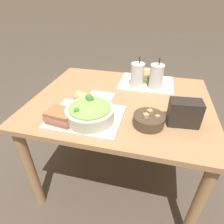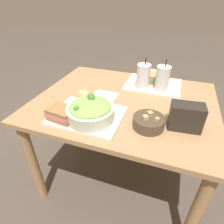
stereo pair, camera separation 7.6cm
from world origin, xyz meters
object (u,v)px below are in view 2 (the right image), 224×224
object	(u,v)px
chip_bag	(186,117)
napkin_folded	(105,95)
sandwich_far	(156,79)
drink_cup_dark	(143,77)
salad_bowl	(90,110)
soup_bowl	(149,122)
sandwich_near	(62,113)
baguette_near	(90,99)
baguette_far	(159,74)
drink_cup_red	(162,79)

from	to	relation	value
chip_bag	napkin_folded	size ratio (longest dim) A/B	0.99
sandwich_far	drink_cup_dark	size ratio (longest dim) A/B	0.63
salad_bowl	sandwich_far	world-z (taller)	salad_bowl
soup_bowl	drink_cup_dark	distance (m)	0.44
salad_bowl	sandwich_near	xyz separation A→B (m)	(-0.14, -0.05, -0.02)
drink_cup_dark	chip_bag	bearing A→B (deg)	-51.86
baguette_near	sandwich_far	size ratio (longest dim) A/B	1.21
sandwich_far	chip_bag	world-z (taller)	chip_bag
salad_bowl	chip_bag	world-z (taller)	chip_bag
sandwich_near	napkin_folded	distance (m)	0.36
baguette_near	soup_bowl	bearing A→B (deg)	-79.92
drink_cup_dark	baguette_near	bearing A→B (deg)	-127.82
baguette_near	baguette_far	distance (m)	0.62
baguette_far	drink_cup_red	world-z (taller)	drink_cup_red
baguette_near	sandwich_near	bearing A→B (deg)	-176.13
soup_bowl	baguette_near	xyz separation A→B (m)	(-0.37, 0.09, 0.01)
drink_cup_dark	napkin_folded	bearing A→B (deg)	-139.69
sandwich_near	sandwich_far	size ratio (longest dim) A/B	1.16
drink_cup_dark	sandwich_far	bearing A→B (deg)	53.19
sandwich_near	sandwich_far	world-z (taller)	same
sandwich_near	chip_bag	world-z (taller)	chip_bag
salad_bowl	napkin_folded	world-z (taller)	salad_bowl
baguette_far	chip_bag	distance (m)	0.60
baguette_near	salad_bowl	bearing A→B (deg)	-129.00
drink_cup_red	chip_bag	world-z (taller)	drink_cup_red
drink_cup_dark	napkin_folded	world-z (taller)	drink_cup_dark
baguette_near	drink_cup_red	size ratio (longest dim) A/B	0.76
salad_bowl	chip_bag	xyz separation A→B (m)	(0.47, 0.09, 0.01)
sandwich_far	baguette_far	bearing A→B (deg)	84.91
sandwich_near	sandwich_far	distance (m)	0.73
napkin_folded	salad_bowl	bearing A→B (deg)	-84.60
baguette_far	sandwich_near	bearing A→B (deg)	149.34
sandwich_far	chip_bag	distance (m)	0.51
soup_bowl	drink_cup_red	size ratio (longest dim) A/B	0.75
sandwich_near	drink_cup_red	xyz separation A→B (m)	(0.45, 0.51, 0.05)
sandwich_near	drink_cup_dark	size ratio (longest dim) A/B	0.73
soup_bowl	baguette_near	bearing A→B (deg)	165.69
sandwich_far	baguette_near	bearing A→B (deg)	-127.61
sandwich_near	napkin_folded	world-z (taller)	sandwich_near
chip_bag	baguette_far	bearing A→B (deg)	104.53
sandwich_near	chip_bag	distance (m)	0.63
salad_bowl	soup_bowl	world-z (taller)	salad_bowl
soup_bowl	sandwich_far	world-z (taller)	soup_bowl
drink_cup_red	chip_bag	size ratio (longest dim) A/B	1.30
salad_bowl	drink_cup_red	bearing A→B (deg)	55.97
soup_bowl	drink_cup_dark	bearing A→B (deg)	105.73
salad_bowl	baguette_near	size ratio (longest dim) A/B	1.56
sandwich_far	baguette_far	size ratio (longest dim) A/B	0.98
drink_cup_red	chip_bag	distance (m)	0.40
baguette_far	drink_cup_dark	world-z (taller)	drink_cup_dark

